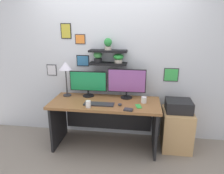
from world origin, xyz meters
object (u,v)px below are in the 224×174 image
(computer_mouse, at_px, (120,104))
(coffee_mug, at_px, (144,100))
(cell_phone, at_px, (138,106))
(desk, at_px, (106,113))
(drawer_cabinet, at_px, (176,129))
(monitor_right, at_px, (127,82))
(keyboard, at_px, (99,104))
(printer, at_px, (179,106))
(monitor_left, at_px, (88,83))
(scissors_tray, at_px, (128,110))
(desk_lamp, at_px, (66,68))
(pen_cup, at_px, (88,104))

(computer_mouse, distance_m, coffee_mug, 0.38)
(computer_mouse, height_order, cell_phone, computer_mouse)
(desk, relative_size, drawer_cabinet, 2.68)
(monitor_right, height_order, keyboard, monitor_right)
(cell_phone, height_order, printer, printer)
(monitor_left, xyz_separation_m, scissors_tray, (0.68, -0.50, -0.21))
(monitor_right, distance_m, computer_mouse, 0.42)
(monitor_left, height_order, computer_mouse, monitor_left)
(monitor_right, relative_size, desk_lamp, 1.06)
(desk_lamp, bearing_deg, scissors_tray, -24.27)
(coffee_mug, relative_size, pen_cup, 0.90)
(monitor_left, height_order, coffee_mug, monitor_left)
(computer_mouse, bearing_deg, keyboard, -177.35)
(coffee_mug, relative_size, printer, 0.24)
(computer_mouse, bearing_deg, scissors_tray, -50.73)
(drawer_cabinet, bearing_deg, monitor_right, 172.67)
(monitor_left, relative_size, coffee_mug, 6.59)
(monitor_left, xyz_separation_m, pen_cup, (0.11, -0.47, -0.18))
(keyboard, distance_m, cell_phone, 0.57)
(monitor_left, bearing_deg, desk_lamp, -174.07)
(monitor_left, xyz_separation_m, monitor_right, (0.62, 0.00, 0.03))
(computer_mouse, height_order, drawer_cabinet, computer_mouse)
(drawer_cabinet, bearing_deg, pen_cup, -164.07)
(printer, bearing_deg, scissors_tray, -151.55)
(desk_lamp, relative_size, scissors_tray, 4.67)
(desk, height_order, desk_lamp, desk_lamp)
(scissors_tray, bearing_deg, printer, 28.45)
(desk, relative_size, desk_lamp, 2.94)
(coffee_mug, bearing_deg, cell_phone, -115.28)
(printer, bearing_deg, pen_cup, -164.07)
(cell_phone, bearing_deg, scissors_tray, -143.65)
(printer, bearing_deg, desk_lamp, 177.85)
(cell_phone, relative_size, printer, 0.37)
(cell_phone, distance_m, pen_cup, 0.71)
(computer_mouse, relative_size, pen_cup, 0.90)
(monitor_left, distance_m, desk_lamp, 0.42)
(keyboard, bearing_deg, scissors_tray, -18.66)
(desk, distance_m, drawer_cabinet, 1.13)
(desk, xyz_separation_m, monitor_right, (0.31, 0.16, 0.46))
(monitor_right, relative_size, cell_phone, 4.23)
(cell_phone, xyz_separation_m, printer, (0.60, 0.24, -0.06))
(monitor_right, distance_m, pen_cup, 0.72)
(monitor_right, xyz_separation_m, coffee_mug, (0.27, -0.18, -0.21))
(coffee_mug, bearing_deg, monitor_left, 168.53)
(desk, distance_m, desk_lamp, 0.94)
(keyboard, xyz_separation_m, computer_mouse, (0.30, 0.01, 0.01))
(pen_cup, xyz_separation_m, drawer_cabinet, (1.29, 0.37, -0.49))
(keyboard, relative_size, drawer_cabinet, 0.72)
(desk, relative_size, coffee_mug, 18.27)
(desk_lamp, distance_m, coffee_mug, 1.31)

